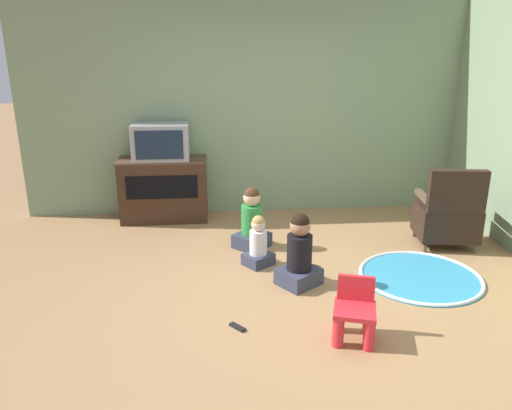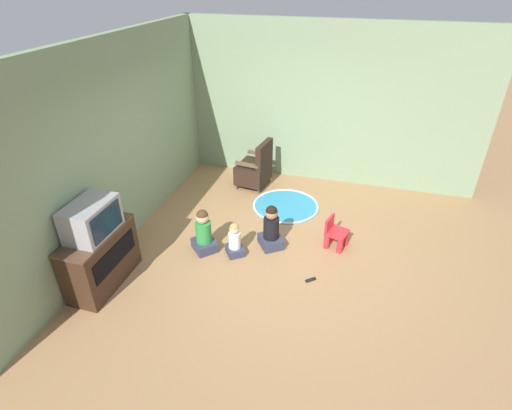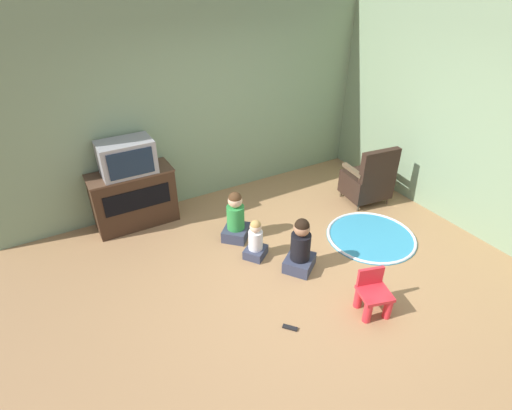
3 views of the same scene
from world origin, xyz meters
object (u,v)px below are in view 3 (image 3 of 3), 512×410
Objects in this scene: tv_cabinet at (134,197)px; child_watching_left at (236,219)px; television at (127,157)px; yellow_kid_chair at (373,296)px; remote_control at (290,328)px; black_armchair at (368,180)px; child_watching_center at (300,248)px; child_watching_right at (256,241)px.

tv_cabinet reaches higher than child_watching_left.
television is 1.43× the size of yellow_kid_chair.
television reaches higher than tv_cabinet.
television is 3.34m from yellow_kid_chair.
yellow_kid_chair is 0.91m from remote_control.
black_armchair is 2.12m from child_watching_left.
child_watching_left is at bearing 3.16° from black_armchair.
television is at bearing 136.80° from yellow_kid_chair.
child_watching_center is at bearing -81.42° from remote_control.
child_watching_left reaches higher than yellow_kid_chair.
black_armchair is (3.12, -1.14, -0.64)m from television.
television reaches higher than child_watching_right.
yellow_kid_chair is at bearing -110.02° from child_watching_center.
child_watching_left is (-2.11, 0.16, -0.06)m from black_armchair.
television is 0.99× the size of child_watching_left.
tv_cabinet reaches higher than yellow_kid_chair.
yellow_kid_chair is at bearing 55.77° from black_armchair.
black_armchair reaches higher than tv_cabinet.
child_watching_center reaches higher than yellow_kid_chair.
child_watching_right is at bearing 130.02° from yellow_kid_chair.
child_watching_right is (-0.33, 0.45, -0.07)m from child_watching_center.
child_watching_center is (-0.26, 0.91, 0.10)m from yellow_kid_chair.
child_watching_center is at bearing -89.51° from child_watching_right.
child_watching_center is at bearing -53.98° from television.
child_watching_left is 4.76× the size of remote_control.
child_watching_left is 1.66m from remote_control.
child_watching_right is 1.20m from remote_control.
black_armchair is at bearing -12.62° from child_watching_center.
television is 1.29× the size of child_watching_right.
television is 1.57m from child_watching_left.
black_armchair reaches higher than child_watching_left.
remote_control is (-0.24, -1.61, -0.28)m from child_watching_left.
black_armchair reaches higher than child_watching_center.
yellow_kid_chair is (1.64, -2.81, -0.80)m from television.
child_watching_center is (-1.75, -0.75, -0.06)m from black_armchair.
child_watching_right is at bearing -53.92° from remote_control.
tv_cabinet is 2.35m from child_watching_center.
child_watching_right reaches higher than remote_control.
yellow_kid_chair is 3.28× the size of remote_control.
television is 2.88m from remote_control.
black_armchair is 1.33× the size of child_watching_left.
child_watching_center is at bearing 30.81° from black_armchair.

